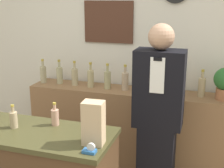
% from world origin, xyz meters
% --- Properties ---
extents(back_wall, '(5.20, 0.09, 2.70)m').
position_xyz_m(back_wall, '(0.00, 2.00, 1.35)').
color(back_wall, silver).
rests_on(back_wall, ground_plane).
extents(back_shelf, '(2.30, 0.39, 0.93)m').
position_xyz_m(back_shelf, '(0.14, 1.74, 0.47)').
color(back_shelf, '#8E6642').
rests_on(back_shelf, ground_plane).
extents(shopkeeper, '(0.43, 0.27, 1.72)m').
position_xyz_m(shopkeeper, '(0.54, 1.19, 0.86)').
color(shopkeeper, black).
rests_on(shopkeeper, ground_plane).
extents(paper_bag, '(0.16, 0.13, 0.32)m').
position_xyz_m(paper_bag, '(0.21, 0.43, 1.08)').
color(paper_bag, tan).
rests_on(paper_bag, display_counter).
extents(tape_dispenser, '(0.09, 0.06, 0.07)m').
position_xyz_m(tape_dispenser, '(0.24, 0.30, 0.95)').
color(tape_dispenser, '#2D66A8').
rests_on(tape_dispenser, display_counter).
extents(counter_bottle_1, '(0.06, 0.06, 0.19)m').
position_xyz_m(counter_bottle_1, '(-0.50, 0.50, 1.00)').
color(counter_bottle_1, tan).
rests_on(counter_bottle_1, display_counter).
extents(counter_bottle_2, '(0.06, 0.06, 0.19)m').
position_xyz_m(counter_bottle_2, '(-0.21, 0.65, 1.00)').
color(counter_bottle_2, tan).
rests_on(counter_bottle_2, display_counter).
extents(shelf_bottle_0, '(0.07, 0.07, 0.29)m').
position_xyz_m(shelf_bottle_0, '(-0.94, 1.74, 1.04)').
color(shelf_bottle_0, tan).
rests_on(shelf_bottle_0, back_shelf).
extents(shelf_bottle_1, '(0.07, 0.07, 0.29)m').
position_xyz_m(shelf_bottle_1, '(-0.73, 1.76, 1.04)').
color(shelf_bottle_1, tan).
rests_on(shelf_bottle_1, back_shelf).
extents(shelf_bottle_2, '(0.07, 0.07, 0.29)m').
position_xyz_m(shelf_bottle_2, '(-0.53, 1.75, 1.04)').
color(shelf_bottle_2, tan).
rests_on(shelf_bottle_2, back_shelf).
extents(shelf_bottle_3, '(0.07, 0.07, 0.29)m').
position_xyz_m(shelf_bottle_3, '(-0.33, 1.74, 1.04)').
color(shelf_bottle_3, tan).
rests_on(shelf_bottle_3, back_shelf).
extents(shelf_bottle_4, '(0.07, 0.07, 0.29)m').
position_xyz_m(shelf_bottle_4, '(-0.12, 1.73, 1.04)').
color(shelf_bottle_4, tan).
rests_on(shelf_bottle_4, back_shelf).
extents(shelf_bottle_5, '(0.07, 0.07, 0.29)m').
position_xyz_m(shelf_bottle_5, '(0.08, 1.74, 1.04)').
color(shelf_bottle_5, tan).
rests_on(shelf_bottle_5, back_shelf).
extents(shelf_bottle_6, '(0.07, 0.07, 0.29)m').
position_xyz_m(shelf_bottle_6, '(0.28, 1.76, 1.04)').
color(shelf_bottle_6, tan).
rests_on(shelf_bottle_6, back_shelf).
extents(shelf_bottle_7, '(0.07, 0.07, 0.29)m').
position_xyz_m(shelf_bottle_7, '(0.48, 1.76, 1.04)').
color(shelf_bottle_7, tan).
rests_on(shelf_bottle_7, back_shelf).
extents(shelf_bottle_8, '(0.07, 0.07, 0.29)m').
position_xyz_m(shelf_bottle_8, '(0.69, 1.73, 1.04)').
color(shelf_bottle_8, tan).
rests_on(shelf_bottle_8, back_shelf).
extents(shelf_bottle_9, '(0.07, 0.07, 0.29)m').
position_xyz_m(shelf_bottle_9, '(0.89, 1.76, 1.04)').
color(shelf_bottle_9, tan).
rests_on(shelf_bottle_9, back_shelf).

